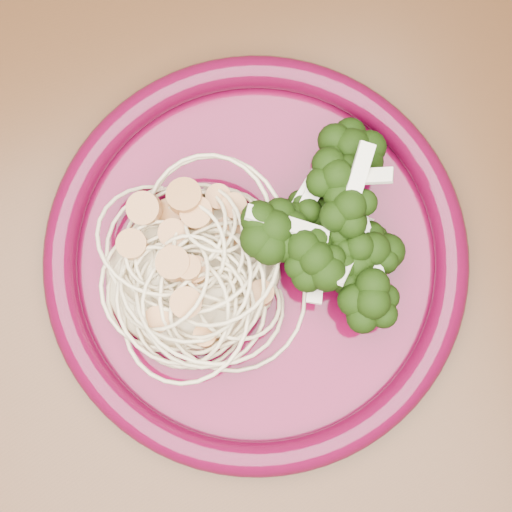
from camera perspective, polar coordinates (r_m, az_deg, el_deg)
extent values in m
plane|color=#522F1C|center=(1.26, -5.31, -5.72)|extent=(3.50, 3.50, 0.00)
cube|color=#472814|center=(0.54, -12.37, -1.35)|extent=(1.20, 0.80, 0.04)
cylinder|color=#4B041E|center=(0.51, 0.00, -0.29)|extent=(0.31, 0.31, 0.01)
torus|color=#4B061F|center=(0.50, 0.00, -0.12)|extent=(0.32, 0.32, 0.02)
ellipsoid|color=beige|center=(0.49, -5.15, -1.27)|extent=(0.13, 0.12, 0.03)
ellipsoid|color=black|center=(0.49, 6.38, 1.81)|extent=(0.10, 0.16, 0.05)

